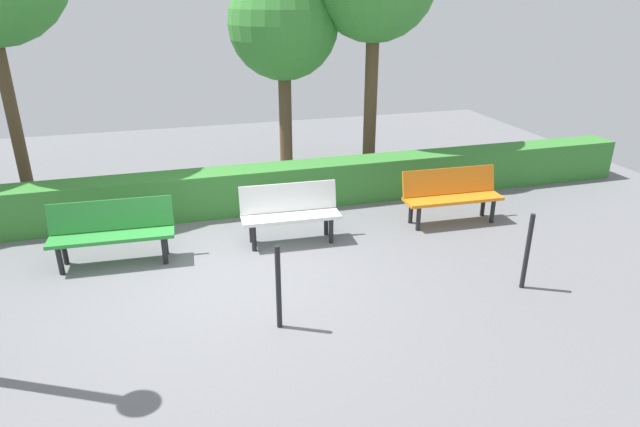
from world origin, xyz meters
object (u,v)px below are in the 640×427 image
at_px(bench_green, 112,229).
at_px(tree_mid, 283,25).
at_px(bench_white, 290,211).
at_px(bench_orange, 451,193).

xyz_separation_m(bench_green, tree_mid, (-3.22, -3.54, 2.39)).
bearing_deg(bench_white, bench_green, 2.65).
bearing_deg(tree_mid, bench_white, 78.10).
height_order(bench_orange, bench_green, same).
distance_m(bench_white, tree_mid, 4.34).
xyz_separation_m(bench_orange, bench_green, (5.13, 0.01, 0.00)).
relative_size(bench_orange, bench_white, 1.09).
bearing_deg(bench_green, bench_orange, -177.21).
height_order(bench_orange, bench_white, bench_white).
bearing_deg(bench_green, bench_white, -177.31).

